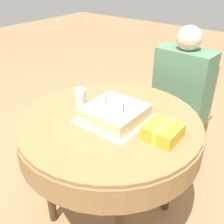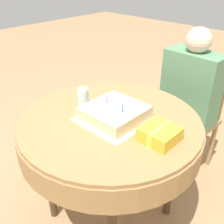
{
  "view_description": "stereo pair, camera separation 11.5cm",
  "coord_description": "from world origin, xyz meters",
  "px_view_note": "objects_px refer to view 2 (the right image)",
  "views": [
    {
      "loc": [
        0.77,
        -0.97,
        1.53
      ],
      "look_at": [
        0.01,
        0.0,
        0.82
      ],
      "focal_mm": 42.0,
      "sensor_mm": 36.0,
      "label": 1
    },
    {
      "loc": [
        0.86,
        -0.89,
        1.53
      ],
      "look_at": [
        0.01,
        0.0,
        0.82
      ],
      "focal_mm": 42.0,
      "sensor_mm": 36.0,
      "label": 2
    }
  ],
  "objects_px": {
    "drinking_glass": "(83,98)",
    "person": "(189,92)",
    "birthday_cake": "(115,113)",
    "chair": "(191,114)",
    "gift_box": "(160,134)"
  },
  "relations": [
    {
      "from": "birthday_cake",
      "to": "person",
      "type": "bearing_deg",
      "value": 86.15
    },
    {
      "from": "person",
      "to": "drinking_glass",
      "type": "bearing_deg",
      "value": -107.07
    },
    {
      "from": "chair",
      "to": "drinking_glass",
      "type": "bearing_deg",
      "value": -105.48
    },
    {
      "from": "gift_box",
      "to": "birthday_cake",
      "type": "bearing_deg",
      "value": -179.13
    },
    {
      "from": "chair",
      "to": "person",
      "type": "bearing_deg",
      "value": -90.0
    },
    {
      "from": "drinking_glass",
      "to": "person",
      "type": "bearing_deg",
      "value": 69.93
    },
    {
      "from": "chair",
      "to": "birthday_cake",
      "type": "bearing_deg",
      "value": -90.76
    },
    {
      "from": "drinking_glass",
      "to": "gift_box",
      "type": "height_order",
      "value": "drinking_glass"
    },
    {
      "from": "birthday_cake",
      "to": "drinking_glass",
      "type": "distance_m",
      "value": 0.23
    },
    {
      "from": "person",
      "to": "drinking_glass",
      "type": "xyz_separation_m",
      "value": [
        -0.28,
        -0.77,
        0.14
      ]
    },
    {
      "from": "birthday_cake",
      "to": "gift_box",
      "type": "height_order",
      "value": "birthday_cake"
    },
    {
      "from": "chair",
      "to": "birthday_cake",
      "type": "distance_m",
      "value": 0.91
    },
    {
      "from": "person",
      "to": "drinking_glass",
      "type": "distance_m",
      "value": 0.84
    },
    {
      "from": "person",
      "to": "drinking_glass",
      "type": "relative_size",
      "value": 9.71
    },
    {
      "from": "person",
      "to": "birthday_cake",
      "type": "bearing_deg",
      "value": -90.85
    }
  ]
}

